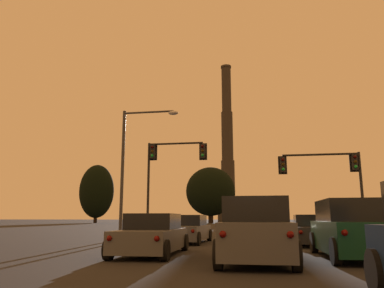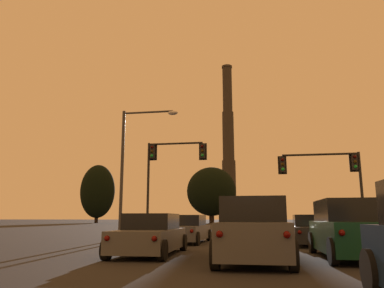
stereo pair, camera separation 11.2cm
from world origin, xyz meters
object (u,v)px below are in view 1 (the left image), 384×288
at_px(sedan_left_lane_second, 152,235).
at_px(suv_right_lane_second, 352,230).
at_px(traffic_light_overhead_right, 332,172).
at_px(smokestack, 228,158).
at_px(street_lamp, 132,157).
at_px(sedan_left_lane_front, 188,230).
at_px(sedan_right_lane_front, 313,231).
at_px(suv_center_lane_second, 256,231).
at_px(traffic_light_overhead_left, 167,164).

height_order(sedan_left_lane_second, suv_right_lane_second, suv_right_lane_second).
distance_m(traffic_light_overhead_right, smokestack, 106.85).
xyz_separation_m(suv_right_lane_second, traffic_light_overhead_right, (2.03, 12.78, 3.35)).
height_order(traffic_light_overhead_right, street_lamp, street_lamp).
bearing_deg(sedan_left_lane_front, sedan_left_lane_second, -89.52).
bearing_deg(sedan_right_lane_front, suv_right_lane_second, -83.98).
xyz_separation_m(sedan_right_lane_front, sedan_left_lane_front, (-6.22, 0.71, 0.00)).
xyz_separation_m(suv_center_lane_second, sedan_left_lane_second, (-3.63, 1.67, -0.23)).
xyz_separation_m(traffic_light_overhead_right, traffic_light_overhead_left, (-11.41, 0.88, 0.90)).
bearing_deg(smokestack, street_lamp, -89.24).
xyz_separation_m(suv_center_lane_second, sedan_right_lane_front, (2.70, 7.51, -0.23)).
height_order(sedan_left_lane_second, traffic_light_overhead_right, traffic_light_overhead_right).
distance_m(suv_center_lane_second, street_lamp, 13.61).
height_order(suv_center_lane_second, smokestack, smokestack).
bearing_deg(smokestack, traffic_light_overhead_left, -88.57).
bearing_deg(suv_center_lane_second, smokestack, 94.25).
xyz_separation_m(suv_right_lane_second, smokestack, (-11.98, 117.19, 21.14)).
relative_size(sedan_left_lane_front, suv_right_lane_second, 0.97).
bearing_deg(smokestack, traffic_light_overhead_right, -82.36).
relative_size(sedan_left_lane_front, traffic_light_overhead_left, 0.70).
relative_size(suv_right_lane_second, street_lamp, 0.61).
bearing_deg(traffic_light_overhead_right, traffic_light_overhead_left, 175.57).
bearing_deg(sedan_left_lane_front, street_lamp, 150.48).
distance_m(sedan_right_lane_front, traffic_light_overhead_left, 12.60).
height_order(sedan_left_lane_second, sedan_left_lane_front, same).
bearing_deg(traffic_light_overhead_right, suv_center_lane_second, -109.73).
distance_m(sedan_left_lane_front, smokestack, 112.58).
distance_m(sedan_right_lane_front, sedan_left_lane_second, 8.62).
height_order(street_lamp, smokestack, smokestack).
xyz_separation_m(sedan_right_lane_front, traffic_light_overhead_left, (-9.02, 7.57, 4.47)).
relative_size(traffic_light_overhead_left, street_lamp, 0.85).
relative_size(suv_center_lane_second, suv_right_lane_second, 1.00).
xyz_separation_m(sedan_left_lane_front, smokestack, (-5.39, 110.40, 21.37)).
bearing_deg(suv_center_lane_second, sedan_right_lane_front, 70.18).
bearing_deg(smokestack, suv_center_lane_second, -85.70).
bearing_deg(suv_right_lane_second, sedan_right_lane_front, 93.34).
xyz_separation_m(suv_center_lane_second, smokestack, (-8.91, 118.62, 21.14)).
distance_m(sedan_right_lane_front, street_lamp, 11.49).
distance_m(suv_center_lane_second, smokestack, 120.82).
distance_m(suv_center_lane_second, sedan_left_lane_second, 4.00).
bearing_deg(suv_center_lane_second, sedan_left_lane_second, 155.31).
xyz_separation_m(street_lamp, smokestack, (-1.44, 108.02, 17.03)).
bearing_deg(street_lamp, sedan_left_lane_second, -66.71).
bearing_deg(sedan_left_lane_second, smokestack, 91.08).
xyz_separation_m(suv_center_lane_second, traffic_light_overhead_left, (-6.32, 15.09, 4.24)).
distance_m(sedan_right_lane_front, sedan_left_lane_front, 6.26).
bearing_deg(street_lamp, suv_center_lane_second, -54.79).
relative_size(suv_center_lane_second, smokestack, 0.09).
distance_m(suv_right_lane_second, traffic_light_overhead_right, 13.36).
xyz_separation_m(sedan_right_lane_front, smokestack, (-11.62, 111.11, 21.37)).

